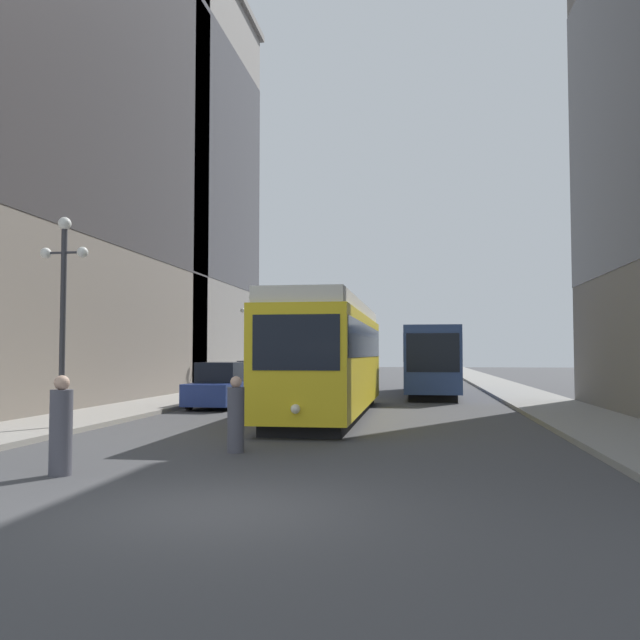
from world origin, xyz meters
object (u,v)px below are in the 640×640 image
object	(u,v)px
parked_car_left_mid	(259,380)
pedestrian_crossing_near	(61,429)
pedestrian_crossing_far	(236,417)
lamp_post_left_near	(63,289)
streetcar	(330,355)
parked_car_left_near	(223,386)
lamp_post_left_far	(252,326)
transit_bus	(432,358)

from	to	relation	value
parked_car_left_mid	pedestrian_crossing_near	xyz separation A→B (m)	(1.54, -21.13, -0.02)
pedestrian_crossing_far	lamp_post_left_near	world-z (taller)	lamp_post_left_near
pedestrian_crossing_near	lamp_post_left_near	distance (m)	7.62
streetcar	parked_car_left_near	bearing A→B (deg)	144.93
pedestrian_crossing_near	lamp_post_left_far	distance (m)	27.47
pedestrian_crossing_far	streetcar	bearing A→B (deg)	25.61
transit_bus	pedestrian_crossing_far	bearing A→B (deg)	-101.56
lamp_post_left_far	streetcar	bearing A→B (deg)	-66.41
parked_car_left_near	pedestrian_crossing_far	distance (m)	12.55
streetcar	pedestrian_crossing_far	world-z (taller)	streetcar
transit_bus	parked_car_left_near	world-z (taller)	transit_bus
lamp_post_left_near	pedestrian_crossing_far	bearing A→B (deg)	-26.68
transit_bus	pedestrian_crossing_near	world-z (taller)	transit_bus
lamp_post_left_near	lamp_post_left_far	xyz separation A→B (m)	(0.00, 21.06, -0.17)
streetcar	parked_car_left_mid	distance (m)	10.65
pedestrian_crossing_far	lamp_post_left_far	bearing A→B (deg)	45.40
transit_bus	parked_car_left_near	size ratio (longest dim) A/B	2.55
transit_bus	pedestrian_crossing_far	size ratio (longest dim) A/B	7.44
pedestrian_crossing_far	lamp_post_left_near	size ratio (longest dim) A/B	0.29
transit_bus	parked_car_left_mid	bearing A→B (deg)	-157.20
pedestrian_crossing_far	lamp_post_left_far	distance (m)	24.83
transit_bus	pedestrian_crossing_near	xyz separation A→B (m)	(-7.00, -24.60, -1.12)
parked_car_left_mid	pedestrian_crossing_near	size ratio (longest dim) A/B	2.62
streetcar	parked_car_left_mid	xyz separation A→B (m)	(-4.81, 9.42, -1.26)
parked_car_left_near	lamp_post_left_near	distance (m)	9.74
lamp_post_left_near	lamp_post_left_far	distance (m)	21.06
parked_car_left_near	pedestrian_crossing_near	world-z (taller)	parked_car_left_near
pedestrian_crossing_far	lamp_post_left_far	xyz separation A→B (m)	(-5.78, 23.96, 3.01)
transit_bus	parked_car_left_mid	size ratio (longest dim) A/B	2.67
pedestrian_crossing_near	pedestrian_crossing_far	size ratio (longest dim) A/B	1.07
lamp_post_left_near	lamp_post_left_far	size ratio (longest dim) A/B	1.05
transit_bus	parked_car_left_near	bearing A→B (deg)	-131.14
transit_bus	parked_car_left_mid	distance (m)	9.29
pedestrian_crossing_near	lamp_post_left_near	xyz separation A→B (m)	(-3.44, 6.03, 3.12)
parked_car_left_near	lamp_post_left_near	size ratio (longest dim) A/B	0.83
transit_bus	lamp_post_left_far	xyz separation A→B (m)	(-10.45, 2.49, 1.84)
streetcar	parked_car_left_near	distance (m)	6.00
transit_bus	lamp_post_left_far	world-z (taller)	lamp_post_left_far
streetcar	pedestrian_crossing_near	xyz separation A→B (m)	(-3.27, -11.71, -1.27)
streetcar	parked_car_left_mid	world-z (taller)	streetcar
parked_car_left_near	parked_car_left_mid	distance (m)	6.07
parked_car_left_mid	pedestrian_crossing_far	xyz separation A→B (m)	(3.88, -18.00, -0.07)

